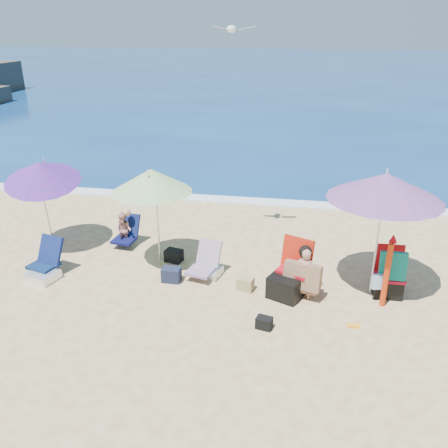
% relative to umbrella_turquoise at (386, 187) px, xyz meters
% --- Properties ---
extents(ground, '(120.00, 120.00, 0.00)m').
position_rel_umbrella_turquoise_xyz_m(ground, '(-2.34, -1.10, -1.91)').
color(ground, '#D8BC84').
rests_on(ground, ground).
extents(sea, '(120.00, 80.00, 0.12)m').
position_rel_umbrella_turquoise_xyz_m(sea, '(-2.34, 43.90, -1.96)').
color(sea, navy).
rests_on(sea, ground).
extents(foam, '(120.00, 0.50, 0.04)m').
position_rel_umbrella_turquoise_xyz_m(foam, '(-2.34, 4.00, -1.89)').
color(foam, white).
rests_on(foam, ground).
extents(umbrella_turquoise, '(2.47, 2.47, 2.17)m').
position_rel_umbrella_turquoise_xyz_m(umbrella_turquoise, '(0.00, 0.00, 0.00)').
color(umbrella_turquoise, white).
rests_on(umbrella_turquoise, ground).
extents(umbrella_striped, '(1.91, 1.91, 1.97)m').
position_rel_umbrella_turquoise_xyz_m(umbrella_striped, '(-4.03, 0.23, -0.19)').
color(umbrella_striped, silver).
rests_on(umbrella_striped, ground).
extents(umbrella_blue, '(1.94, 1.98, 2.02)m').
position_rel_umbrella_turquoise_xyz_m(umbrella_blue, '(-6.40, 0.58, -0.25)').
color(umbrella_blue, silver).
rests_on(umbrella_blue, ground).
extents(furled_umbrella, '(0.18, 0.27, 1.25)m').
position_rel_umbrella_turquoise_xyz_m(furled_umbrella, '(0.12, -0.50, -1.22)').
color(furled_umbrella, red).
rests_on(furled_umbrella, ground).
extents(chair_navy, '(0.68, 0.83, 0.70)m').
position_rel_umbrella_turquoise_xyz_m(chair_navy, '(-5.93, -0.57, -1.72)').
color(chair_navy, '#0C2144').
rests_on(chair_navy, ground).
extents(chair_rainbow, '(0.65, 0.74, 0.64)m').
position_rel_umbrella_turquoise_xyz_m(chair_rainbow, '(-2.98, -0.02, -1.74)').
color(chair_rainbow, '#C64B45').
rests_on(chair_rainbow, ground).
extents(camp_chair_left, '(0.84, 0.89, 0.97)m').
position_rel_umbrella_turquoise_xyz_m(camp_chair_left, '(-1.46, -0.46, -1.62)').
color(camp_chair_left, '#B00C17').
rests_on(camp_chair_left, ground).
extents(camp_chair_right, '(0.56, 0.61, 0.90)m').
position_rel_umbrella_turquoise_xyz_m(camp_chair_right, '(0.23, -0.17, -1.59)').
color(camp_chair_right, red).
rests_on(camp_chair_right, ground).
extents(person_center, '(0.70, 0.61, 0.93)m').
position_rel_umbrella_turquoise_xyz_m(person_center, '(-1.20, -0.49, -1.46)').
color(person_center, tan).
rests_on(person_center, ground).
extents(person_left, '(0.52, 0.64, 0.81)m').
position_rel_umbrella_turquoise_xyz_m(person_left, '(-4.93, 0.93, -1.54)').
color(person_left, tan).
rests_on(person_left, ground).
extents(bag_navy_a, '(0.33, 0.24, 0.26)m').
position_rel_umbrella_turquoise_xyz_m(bag_navy_a, '(-3.58, -0.34, -1.78)').
color(bag_navy_a, '#181E35').
rests_on(bag_navy_a, ground).
extents(bag_black_a, '(0.37, 0.31, 0.24)m').
position_rel_umbrella_turquoise_xyz_m(bag_black_a, '(-3.74, 0.42, -1.79)').
color(bag_black_a, black).
rests_on(bag_black_a, ground).
extents(bag_tan, '(0.31, 0.25, 0.24)m').
position_rel_umbrella_turquoise_xyz_m(bag_tan, '(-2.20, -0.42, -1.79)').
color(bag_tan, '#A08C5B').
rests_on(bag_tan, ground).
extents(bag_black_b, '(0.28, 0.22, 0.19)m').
position_rel_umbrella_turquoise_xyz_m(bag_black_b, '(-1.78, -1.50, -1.82)').
color(bag_black_b, black).
rests_on(bag_black_b, ground).
extents(orange_item, '(0.21, 0.10, 0.03)m').
position_rel_umbrella_turquoise_xyz_m(orange_item, '(-0.40, -1.23, -1.90)').
color(orange_item, '#FCA01A').
rests_on(orange_item, ground).
extents(seagull, '(0.79, 0.35, 0.13)m').
position_rel_umbrella_turquoise_xyz_m(seagull, '(-2.79, 1.61, 2.34)').
color(seagull, white).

